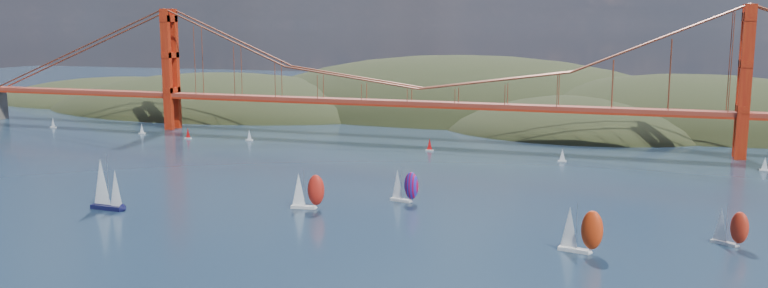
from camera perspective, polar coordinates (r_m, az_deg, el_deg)
ground at (r=150.30m, az=-17.10°, el=-9.84°), size 1200.00×1200.00×0.00m
headlands at (r=399.01m, az=13.01°, el=0.14°), size 725.00×225.00×96.00m
bridge at (r=307.14m, az=2.55°, el=6.16°), size 552.00×12.00×55.00m
sloop_navy at (r=207.94m, az=-20.45°, el=-2.93°), size 9.63×5.54×14.86m
racer_0 at (r=196.95m, az=-5.90°, el=-3.53°), size 9.23×4.38×10.42m
racer_1 at (r=163.97m, az=14.71°, el=-6.30°), size 9.56×5.16×10.72m
racer_2 at (r=180.33m, az=24.83°, el=-5.72°), size 7.98×6.17×9.04m
racer_rwb at (r=203.64m, az=1.53°, el=-3.18°), size 8.57×4.57×9.61m
distant_boat_0 at (r=384.31m, az=-23.91°, el=1.50°), size 3.00×2.00×4.70m
distant_boat_1 at (r=348.02m, az=-17.97°, el=1.13°), size 3.00×2.00×4.70m
distant_boat_2 at (r=327.58m, az=-14.71°, el=0.81°), size 3.00×2.00×4.70m
distant_boat_3 at (r=316.49m, az=-10.23°, el=0.68°), size 3.00×2.00×4.70m
distant_boat_4 at (r=277.27m, az=27.02°, el=-1.34°), size 3.00×2.00×4.70m
distant_boat_8 at (r=270.55m, az=13.43°, el=-0.83°), size 3.00×2.00×4.70m
distant_boat_9 at (r=286.45m, az=3.49°, el=-0.06°), size 3.00×2.00×4.70m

